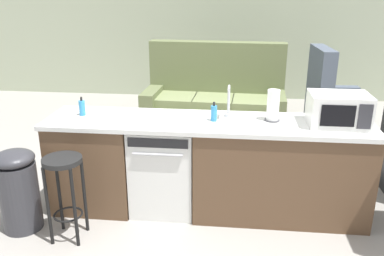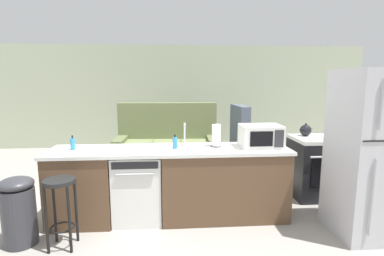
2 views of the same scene
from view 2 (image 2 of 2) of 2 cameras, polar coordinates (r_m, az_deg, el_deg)
The scene contains 16 objects.
ground_plane at distance 3.99m, azimuth -6.29°, elevation -16.62°, with size 24.00×24.00×0.00m, color gray.
wall_back at distance 7.81m, azimuth -3.31°, elevation 6.00°, with size 10.00×0.06×2.60m.
kitchen_counter at distance 3.83m, azimuth -2.75°, elevation -10.93°, with size 2.94×0.66×0.90m.
dishwasher at distance 3.85m, azimuth -10.19°, elevation -10.95°, with size 0.58×0.61×0.84m.
stove_range at distance 4.87m, azimuth 22.90°, elevation -6.84°, with size 0.76×0.68×0.90m.
refrigerator at distance 3.85m, azimuth 30.82°, elevation -4.28°, with size 0.72×0.73×1.85m.
microwave at distance 3.83m, azimuth 12.94°, elevation -1.51°, with size 0.50×0.37×0.28m.
sink_faucet at distance 3.79m, azimuth -1.42°, elevation -1.53°, with size 0.07×0.18×0.30m.
paper_towel_roll at distance 3.77m, azimuth 4.64°, elevation -1.50°, with size 0.14×0.14×0.28m.
soap_bottle at distance 3.68m, azimuth -3.28°, elevation -2.81°, with size 0.06×0.06×0.18m.
dish_soap_bottle at distance 3.89m, azimuth -21.77°, elevation -2.80°, with size 0.06×0.06×0.18m.
kettle at distance 4.80m, azimuth 20.83°, elevation -0.41°, with size 0.21×0.17×0.19m.
bar_stool at distance 3.42m, azimuth -23.76°, elevation -12.19°, with size 0.32×0.32×0.74m.
trash_bin at distance 3.74m, azimuth -30.14°, elevation -13.42°, with size 0.35×0.35×0.74m.
couch at distance 6.07m, azimuth -4.73°, elevation -3.60°, with size 2.04×1.00×1.27m.
armchair at distance 6.57m, azimuth 10.66°, elevation -3.13°, with size 0.85×0.89×1.20m.
Camera 2 is at (0.14, -3.59, 1.74)m, focal length 28.00 mm.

